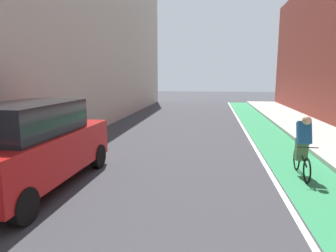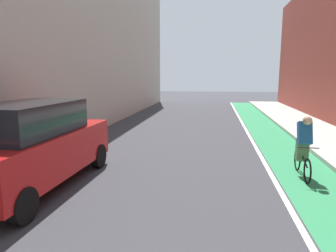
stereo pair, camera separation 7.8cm
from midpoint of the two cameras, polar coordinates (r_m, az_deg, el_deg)
name	(u,v)px [view 2 (the right image)]	position (r m, az deg, el deg)	size (l,w,h in m)	color
ground_plane	(183,159)	(9.40, 3.13, -6.21)	(80.23, 80.23, 0.00)	#38383D
bike_lane_paint	(281,147)	(11.56, 20.93, -3.84)	(1.60, 36.47, 0.00)	#2D8451
lane_divider_stripe	(255,147)	(11.40, 16.49, -3.77)	(0.12, 36.47, 0.00)	white
building_facade_left	(34,3)	(13.22, -24.05, 20.55)	(4.15, 36.47, 10.51)	#B2ADA3
parked_suv_red	(33,145)	(7.41, -23.95, -3.27)	(1.89, 4.44, 1.98)	red
cyclist_trailing	(303,146)	(8.34, 24.60, -3.44)	(0.48, 1.67, 1.59)	black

